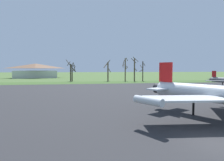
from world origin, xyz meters
TOP-DOWN VIEW (x-y plane):
  - ground_plane at (0.00, 0.00)m, footprint 600.00×600.00m
  - asphalt_apron at (0.00, 18.61)m, footprint 80.89×62.05m
  - grass_verge_strip at (0.00, 55.64)m, footprint 140.89×12.00m
  - bare_tree_far_left at (-11.86, 64.68)m, footprint 3.79×3.36m
  - bare_tree_left_of_center at (-11.16, 64.54)m, footprint 2.16×2.65m
  - bare_tree_center at (2.38, 63.19)m, footprint 2.95×2.90m
  - bare_tree_right_of_center at (9.04, 61.81)m, footprint 2.29×2.28m
  - bare_tree_far_right at (12.40, 60.52)m, footprint 2.77×1.77m
  - bare_tree_backdrop_extra at (15.56, 60.18)m, footprint 2.23×2.27m
  - visitor_building at (-32.03, 99.20)m, footprint 24.78×18.12m

SIDE VIEW (x-z plane):
  - ground_plane at x=0.00m, z-range 0.00..0.00m
  - asphalt_apron at x=0.00m, z-range 0.00..0.05m
  - grass_verge_strip at x=0.00m, z-range 0.00..0.06m
  - visitor_building at x=-32.03m, z-range -0.02..7.74m
  - bare_tree_left_of_center at x=-11.16m, z-range 0.26..7.60m
  - bare_tree_far_left at x=-11.86m, z-range -0.18..8.19m
  - bare_tree_backdrop_extra at x=15.56m, z-range 0.27..7.97m
  - bare_tree_center at x=2.38m, z-range 0.05..8.44m
  - bare_tree_far_right at x=12.40m, z-range 0.07..9.47m
  - bare_tree_right_of_center at x=9.04m, z-range 0.31..9.43m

